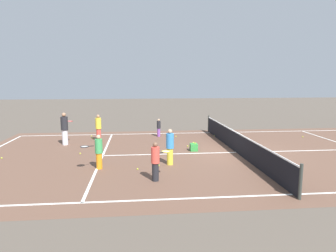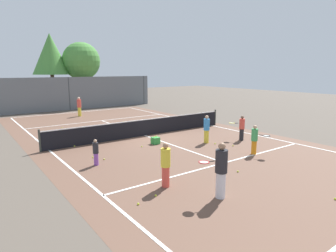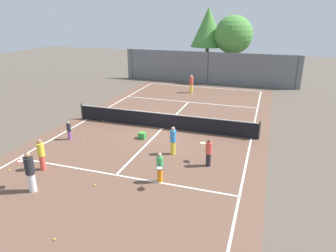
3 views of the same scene
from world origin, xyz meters
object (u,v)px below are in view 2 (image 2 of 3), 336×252
(tennis_ball_7, at_px, (150,131))
(player_2, at_px, (241,128))
(player_0, at_px, (79,106))
(player_1, at_px, (255,139))
(tennis_ball_6, at_px, (215,144))
(tennis_ball_10, at_px, (335,199))
(player_4, at_px, (221,170))
(player_3, at_px, (207,129))
(tennis_ball_1, at_px, (104,159))
(tennis_ball_0, at_px, (238,171))
(tennis_ball_11, at_px, (62,128))
(tennis_ball_5, at_px, (156,196))
(tennis_ball_9, at_px, (138,204))
(player_5, at_px, (96,152))
(tennis_ball_2, at_px, (142,146))
(tennis_ball_4, at_px, (233,146))
(tennis_ball_12, at_px, (123,122))
(player_6, at_px, (166,165))
(tennis_ball_8, at_px, (93,157))
(ball_crate, at_px, (155,141))

(tennis_ball_7, bearing_deg, player_2, -60.45)
(player_0, xyz_separation_m, player_1, (2.69, -15.92, -0.12))
(tennis_ball_6, distance_m, tennis_ball_10, 7.17)
(player_0, bearing_deg, player_1, -80.42)
(player_4, height_order, tennis_ball_6, player_4)
(player_3, height_order, tennis_ball_1, player_3)
(tennis_ball_6, bearing_deg, tennis_ball_0, -123.57)
(player_3, distance_m, tennis_ball_11, 10.12)
(tennis_ball_6, height_order, tennis_ball_10, same)
(tennis_ball_5, bearing_deg, tennis_ball_11, 86.22)
(tennis_ball_9, xyz_separation_m, tennis_ball_10, (5.01, -3.24, 0.00))
(tennis_ball_6, bearing_deg, player_5, 175.91)
(tennis_ball_0, relative_size, tennis_ball_9, 1.00)
(player_2, bearing_deg, tennis_ball_11, 127.10)
(tennis_ball_2, relative_size, tennis_ball_6, 1.00)
(player_2, height_order, tennis_ball_4, player_2)
(tennis_ball_6, distance_m, tennis_ball_11, 10.60)
(tennis_ball_5, relative_size, tennis_ball_6, 1.00)
(tennis_ball_5, bearing_deg, tennis_ball_10, -38.62)
(tennis_ball_1, distance_m, tennis_ball_7, 6.21)
(player_3, bearing_deg, tennis_ball_0, -118.39)
(tennis_ball_0, bearing_deg, tennis_ball_12, 83.13)
(tennis_ball_2, xyz_separation_m, tennis_ball_9, (-3.42, -5.46, 0.00))
(tennis_ball_1, bearing_deg, tennis_ball_4, -15.76)
(tennis_ball_5, xyz_separation_m, tennis_ball_6, (6.14, 3.51, 0.00))
(player_0, bearing_deg, tennis_ball_1, -104.94)
(player_2, height_order, player_6, player_6)
(player_0, relative_size, tennis_ball_8, 24.70)
(player_0, bearing_deg, tennis_ball_8, -106.88)
(player_1, relative_size, tennis_ball_10, 20.92)
(player_1, relative_size, tennis_ball_9, 20.92)
(tennis_ball_0, distance_m, tennis_ball_7, 8.47)
(tennis_ball_1, relative_size, tennis_ball_12, 1.00)
(tennis_ball_1, bearing_deg, tennis_ball_2, 19.26)
(tennis_ball_8, bearing_deg, tennis_ball_5, -89.45)
(player_0, relative_size, player_1, 1.18)
(tennis_ball_4, relative_size, tennis_ball_12, 1.00)
(player_1, bearing_deg, tennis_ball_7, 99.28)
(player_0, height_order, player_5, player_0)
(tennis_ball_10, bearing_deg, tennis_ball_2, 100.36)
(player_0, relative_size, player_4, 0.93)
(player_1, relative_size, tennis_ball_12, 20.92)
(player_5, height_order, tennis_ball_6, player_5)
(player_4, bearing_deg, ball_crate, 72.86)
(player_5, distance_m, tennis_ball_6, 6.49)
(player_1, bearing_deg, player_4, -153.63)
(player_1, height_order, player_4, player_4)
(player_6, height_order, tennis_ball_7, player_6)
(player_5, distance_m, tennis_ball_0, 5.76)
(player_1, bearing_deg, tennis_ball_2, 130.71)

